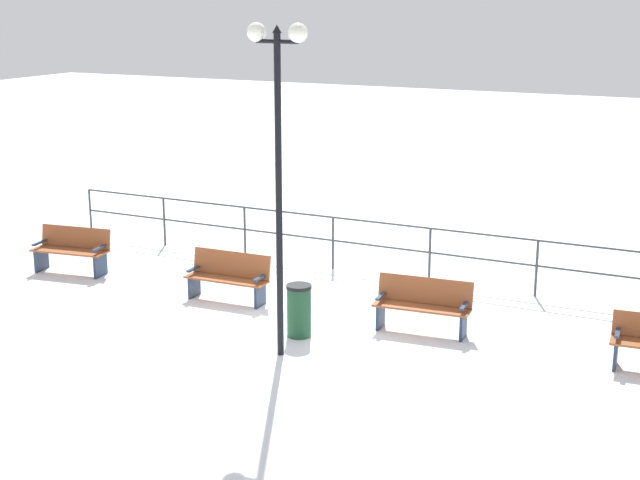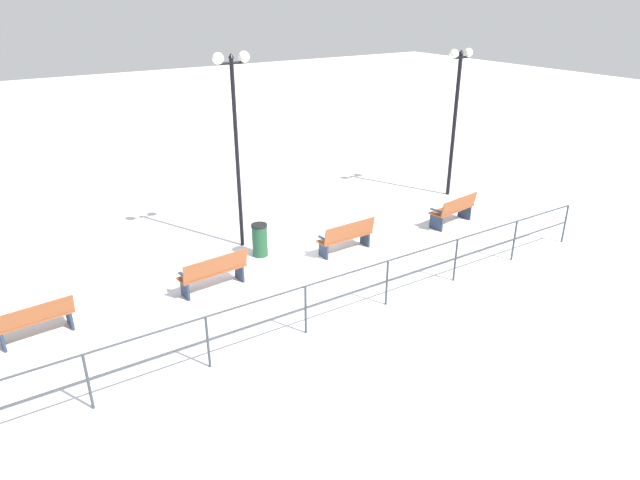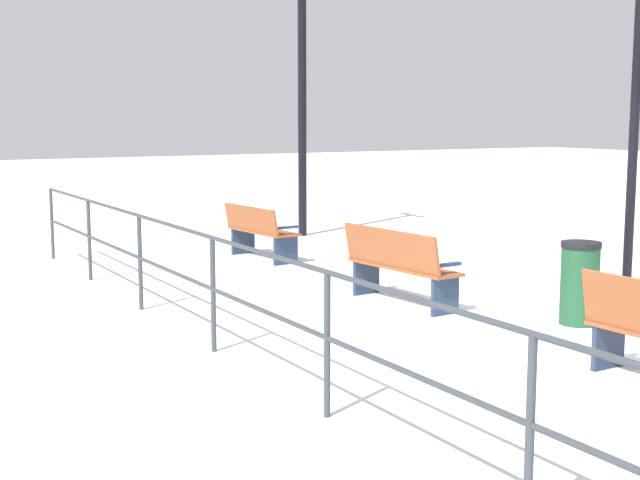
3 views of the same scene
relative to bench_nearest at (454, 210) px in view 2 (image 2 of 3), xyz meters
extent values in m
plane|color=white|center=(0.22, 5.73, -0.48)|extent=(80.00, 80.00, 0.00)
cube|color=brown|center=(0.08, 0.01, -0.01)|extent=(0.72, 1.64, 0.04)
cube|color=brown|center=(-0.17, -0.02, 0.22)|extent=(0.33, 1.58, 0.43)
cube|color=#23334C|center=(0.18, -0.67, -0.24)|extent=(0.46, 0.11, 0.47)
cube|color=#23334C|center=(-0.02, 0.70, -0.24)|extent=(0.46, 0.11, 0.47)
cube|color=#23334C|center=(0.20, -0.67, 0.11)|extent=(0.46, 0.13, 0.04)
cube|color=#23334C|center=(0.00, 0.70, 0.11)|extent=(0.46, 0.13, 0.04)
cube|color=brown|center=(0.22, 3.82, -0.06)|extent=(0.47, 1.61, 0.04)
cube|color=brown|center=(0.01, 3.82, 0.19)|extent=(0.17, 1.60, 0.46)
cube|color=#23334C|center=(0.24, 3.12, -0.27)|extent=(0.38, 0.06, 0.42)
cube|color=#23334C|center=(0.20, 4.52, -0.27)|extent=(0.38, 0.06, 0.42)
cube|color=#23334C|center=(0.26, 3.13, 0.06)|extent=(0.38, 0.08, 0.04)
cube|color=#23334C|center=(0.22, 4.53, 0.06)|extent=(0.38, 0.08, 0.04)
cube|color=brown|center=(0.20, 7.64, -0.03)|extent=(0.56, 1.66, 0.04)
cube|color=brown|center=(-0.01, 7.62, 0.21)|extent=(0.25, 1.64, 0.44)
cube|color=#23334C|center=(0.26, 6.93, -0.26)|extent=(0.39, 0.08, 0.45)
cube|color=#23334C|center=(0.14, 8.35, -0.26)|extent=(0.39, 0.08, 0.45)
cube|color=#23334C|center=(0.28, 6.93, 0.09)|extent=(0.39, 0.10, 0.04)
cube|color=#23334C|center=(0.16, 8.35, 0.09)|extent=(0.39, 0.10, 0.04)
cube|color=brown|center=(0.24, 11.45, -0.04)|extent=(0.58, 1.51, 0.04)
cube|color=brown|center=(0.02, 11.43, 0.17)|extent=(0.23, 1.48, 0.38)
cube|color=#23334C|center=(0.30, 10.82, -0.26)|extent=(0.41, 0.08, 0.44)
cube|color=#23334C|center=(0.19, 12.09, -0.26)|extent=(0.41, 0.08, 0.44)
cube|color=#23334C|center=(0.32, 10.82, 0.08)|extent=(0.41, 0.10, 0.04)
cylinder|color=black|center=(2.09, -1.87, 1.85)|extent=(0.13, 0.13, 4.66)
cylinder|color=black|center=(2.09, -1.87, 4.06)|extent=(0.08, 0.62, 0.08)
sphere|color=white|center=(2.09, -2.18, 4.19)|extent=(0.29, 0.29, 0.29)
sphere|color=white|center=(2.09, -1.55, 4.19)|extent=(0.29, 0.29, 0.29)
cone|color=black|center=(2.09, -1.87, 4.24)|extent=(0.18, 0.18, 0.12)
cylinder|color=black|center=(2.09, 5.97, 2.01)|extent=(0.10, 0.10, 4.98)
cylinder|color=black|center=(2.09, 5.97, 4.37)|extent=(0.06, 0.68, 0.06)
sphere|color=white|center=(2.09, 5.63, 4.50)|extent=(0.29, 0.29, 0.29)
sphere|color=white|center=(2.09, 6.31, 4.50)|extent=(0.29, 0.29, 0.29)
cone|color=black|center=(2.09, 5.97, 4.55)|extent=(0.15, 0.15, 0.12)
cylinder|color=#383D42|center=(-2.60, -1.66, 0.06)|extent=(0.05, 0.05, 1.09)
cylinder|color=#383D42|center=(-2.60, 0.45, 0.06)|extent=(0.05, 0.05, 1.09)
cylinder|color=#383D42|center=(-2.60, 2.56, 0.06)|extent=(0.05, 0.05, 1.09)
cylinder|color=#383D42|center=(-2.60, 4.68, 0.06)|extent=(0.05, 0.05, 1.09)
cylinder|color=#383D42|center=(-2.60, 6.79, 0.06)|extent=(0.05, 0.05, 1.09)
cylinder|color=#383D42|center=(-2.60, 8.90, 0.06)|extent=(0.05, 0.05, 1.09)
cylinder|color=#383D42|center=(-2.60, 11.01, 0.06)|extent=(0.05, 0.05, 1.09)
cylinder|color=#383D42|center=(-2.60, 5.73, 0.61)|extent=(0.04, 14.79, 0.04)
cylinder|color=#383D42|center=(-2.60, 5.73, 0.12)|extent=(0.04, 14.79, 0.04)
cylinder|color=#1E4C2D|center=(1.23, 5.86, -0.07)|extent=(0.40, 0.40, 0.83)
cylinder|color=black|center=(1.23, 5.86, 0.38)|extent=(0.42, 0.42, 0.06)
camera|label=1|loc=(14.12, 12.55, 5.02)|focal=51.96mm
camera|label=2|loc=(-11.01, 11.89, 5.99)|focal=31.57mm
camera|label=3|loc=(-5.79, -0.75, 1.73)|focal=49.49mm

